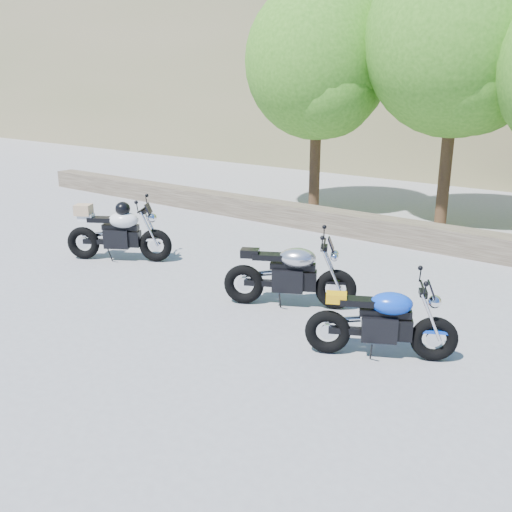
# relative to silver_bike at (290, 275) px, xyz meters

# --- Properties ---
(ground) EXTENTS (90.00, 90.00, 0.00)m
(ground) POSITION_rel_silver_bike_xyz_m (-0.73, -1.16, -0.50)
(ground) COLOR gray
(ground) RESTS_ON ground
(stone_wall) EXTENTS (22.00, 0.55, 0.50)m
(stone_wall) POSITION_rel_silver_bike_xyz_m (-0.73, 4.34, -0.25)
(stone_wall) COLOR #493E31
(stone_wall) RESTS_ON ground
(tree_decid_left) EXTENTS (3.67, 3.67, 5.62)m
(tree_decid_left) POSITION_rel_silver_bike_xyz_m (-3.13, 5.97, 3.13)
(tree_decid_left) COLOR #382314
(tree_decid_left) RESTS_ON ground
(tree_decid_mid) EXTENTS (4.08, 4.08, 6.24)m
(tree_decid_mid) POSITION_rel_silver_bike_xyz_m (0.17, 6.37, 3.54)
(tree_decid_mid) COLOR #382314
(tree_decid_mid) RESTS_ON ground
(silver_bike) EXTENTS (1.88, 1.09, 1.03)m
(silver_bike) POSITION_rel_silver_bike_xyz_m (0.00, 0.00, 0.00)
(silver_bike) COLOR black
(silver_bike) RESTS_ON ground
(white_bike) EXTENTS (1.88, 1.17, 1.15)m
(white_bike) POSITION_rel_silver_bike_xyz_m (-3.94, -0.02, 0.07)
(white_bike) COLOR black
(white_bike) RESTS_ON ground
(blue_bike) EXTENTS (1.74, 1.00, 0.95)m
(blue_bike) POSITION_rel_silver_bike_xyz_m (1.84, -0.73, -0.04)
(blue_bike) COLOR black
(blue_bike) RESTS_ON ground
(backpack) EXTENTS (0.35, 0.33, 0.40)m
(backpack) POSITION_rel_silver_bike_xyz_m (1.56, 0.04, -0.31)
(backpack) COLOR black
(backpack) RESTS_ON ground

